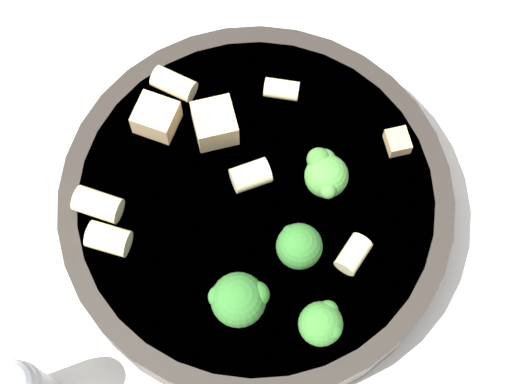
% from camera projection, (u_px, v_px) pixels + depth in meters
% --- Properties ---
extents(ground_plane, '(2.00, 2.00, 0.00)m').
position_uv_depth(ground_plane, '(256.00, 217.00, 0.59)').
color(ground_plane, beige).
extents(pasta_bowl, '(0.26, 0.26, 0.04)m').
position_uv_depth(pasta_bowl, '(256.00, 206.00, 0.57)').
color(pasta_bowl, '#28231E').
rests_on(pasta_bowl, ground_plane).
extents(broccoli_floret_0, '(0.03, 0.03, 0.03)m').
position_uv_depth(broccoli_floret_0, '(322.00, 323.00, 0.51)').
color(broccoli_floret_0, '#9EC175').
rests_on(broccoli_floret_0, pasta_bowl).
extents(broccoli_floret_1, '(0.03, 0.03, 0.03)m').
position_uv_depth(broccoli_floret_1, '(325.00, 173.00, 0.54)').
color(broccoli_floret_1, '#93B766').
rests_on(broccoli_floret_1, pasta_bowl).
extents(broccoli_floret_2, '(0.03, 0.03, 0.03)m').
position_uv_depth(broccoli_floret_2, '(299.00, 246.00, 0.52)').
color(broccoli_floret_2, '#84AD60').
rests_on(broccoli_floret_2, pasta_bowl).
extents(broccoli_floret_3, '(0.03, 0.04, 0.04)m').
position_uv_depth(broccoli_floret_3, '(239.00, 299.00, 0.51)').
color(broccoli_floret_3, '#93B766').
rests_on(broccoli_floret_3, pasta_bowl).
extents(rigatoni_0, '(0.02, 0.03, 0.02)m').
position_uv_depth(rigatoni_0, '(174.00, 84.00, 0.58)').
color(rigatoni_0, beige).
rests_on(rigatoni_0, pasta_bowl).
extents(rigatoni_1, '(0.02, 0.03, 0.02)m').
position_uv_depth(rigatoni_1, '(109.00, 239.00, 0.54)').
color(rigatoni_1, beige).
rests_on(rigatoni_1, pasta_bowl).
extents(rigatoni_2, '(0.02, 0.03, 0.02)m').
position_uv_depth(rigatoni_2, '(98.00, 204.00, 0.55)').
color(rigatoni_2, beige).
rests_on(rigatoni_2, pasta_bowl).
extents(rigatoni_3, '(0.03, 0.03, 0.02)m').
position_uv_depth(rigatoni_3, '(251.00, 175.00, 0.55)').
color(rigatoni_3, beige).
rests_on(rigatoni_3, pasta_bowl).
extents(rigatoni_4, '(0.03, 0.02, 0.01)m').
position_uv_depth(rigatoni_4, '(353.00, 254.00, 0.53)').
color(rigatoni_4, beige).
rests_on(rigatoni_4, pasta_bowl).
extents(rigatoni_5, '(0.01, 0.02, 0.01)m').
position_uv_depth(rigatoni_5, '(276.00, 88.00, 0.58)').
color(rigatoni_5, beige).
rests_on(rigatoni_5, pasta_bowl).
extents(chicken_chunk_0, '(0.03, 0.03, 0.02)m').
position_uv_depth(chicken_chunk_0, '(156.00, 117.00, 0.57)').
color(chicken_chunk_0, tan).
rests_on(chicken_chunk_0, pasta_bowl).
extents(chicken_chunk_1, '(0.04, 0.04, 0.02)m').
position_uv_depth(chicken_chunk_1, '(215.00, 123.00, 0.56)').
color(chicken_chunk_1, tan).
rests_on(chicken_chunk_1, pasta_bowl).
extents(chicken_chunk_2, '(0.02, 0.02, 0.01)m').
position_uv_depth(chicken_chunk_2, '(398.00, 142.00, 0.56)').
color(chicken_chunk_2, tan).
rests_on(chicken_chunk_2, pasta_bowl).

